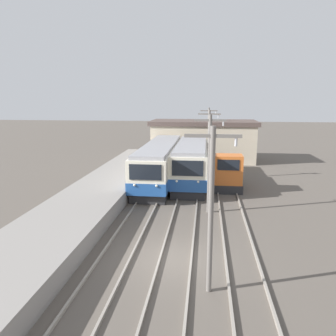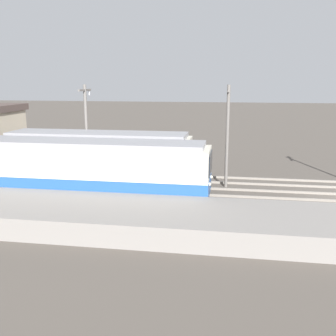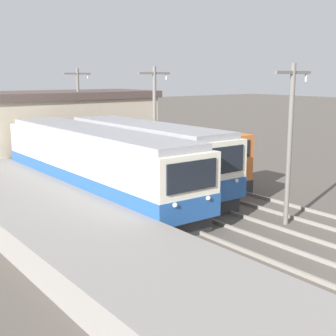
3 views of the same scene
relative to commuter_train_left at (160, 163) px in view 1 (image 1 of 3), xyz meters
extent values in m
plane|color=#564F47|center=(2.60, -14.84, -1.60)|extent=(200.00, 200.00, 0.00)
cube|color=gray|center=(-3.65, -14.84, -1.10)|extent=(4.50, 54.00, 1.01)
cube|color=gray|center=(-0.72, -14.84, -1.53)|extent=(0.10, 60.00, 0.14)
cube|color=gray|center=(0.72, -14.84, -1.53)|extent=(0.10, 60.00, 0.14)
cube|color=gray|center=(2.08, -14.84, -1.53)|extent=(0.10, 60.00, 0.14)
cube|color=gray|center=(3.52, -14.84, -1.53)|extent=(0.10, 60.00, 0.14)
cube|color=gray|center=(5.08, -14.84, -1.53)|extent=(0.10, 60.00, 0.14)
cube|color=gray|center=(6.52, -14.84, -1.53)|extent=(0.10, 60.00, 0.14)
cube|color=#28282B|center=(0.00, 0.01, -1.25)|extent=(2.58, 14.08, 0.70)
cube|color=silver|center=(0.00, 0.01, 0.32)|extent=(2.80, 14.67, 2.45)
cube|color=#235199|center=(0.00, 0.01, -0.46)|extent=(2.84, 14.71, 0.88)
cube|color=black|center=(0.00, -7.36, 0.81)|extent=(2.24, 0.06, 1.08)
sphere|color=silver|center=(-0.77, -7.37, -0.12)|extent=(0.18, 0.18, 0.18)
sphere|color=silver|center=(0.77, -7.37, -0.12)|extent=(0.18, 0.18, 0.18)
cube|color=#939399|center=(0.00, 0.01, 1.68)|extent=(2.46, 14.08, 0.28)
cube|color=#28282B|center=(2.80, -0.28, -1.25)|extent=(2.58, 10.95, 0.70)
cube|color=silver|center=(2.80, -0.28, 0.37)|extent=(2.80, 11.41, 2.53)
cube|color=#235199|center=(2.80, -0.28, -0.45)|extent=(2.84, 11.45, 0.91)
cube|color=black|center=(2.80, -6.01, 0.87)|extent=(2.24, 0.06, 1.11)
sphere|color=silver|center=(2.03, -6.02, -0.09)|extent=(0.18, 0.18, 0.18)
sphere|color=silver|center=(3.57, -6.02, -0.09)|extent=(0.18, 0.18, 0.18)
cube|color=#939399|center=(2.80, -0.28, 1.77)|extent=(2.46, 10.95, 0.28)
cube|color=#28282B|center=(5.80, -1.24, -1.25)|extent=(2.40, 5.23, 0.70)
cube|color=#D16628|center=(5.80, -3.02, 0.25)|extent=(2.28, 1.67, 2.30)
cube|color=black|center=(5.80, -3.87, 0.75)|extent=(1.68, 0.04, 0.83)
cube|color=#D16628|center=(5.80, -0.40, -0.20)|extent=(1.92, 3.46, 1.40)
cylinder|color=black|center=(5.80, -0.40, 0.75)|extent=(0.16, 0.16, 0.50)
cylinder|color=slate|center=(4.30, -17.22, 1.57)|extent=(0.20, 0.20, 6.35)
cube|color=slate|center=(4.30, -17.22, 4.40)|extent=(2.00, 0.12, 0.12)
cylinder|color=#B2B2B7|center=(5.10, -17.22, 4.20)|extent=(0.10, 0.10, 0.30)
cylinder|color=slate|center=(4.30, -8.13, 1.57)|extent=(0.20, 0.20, 6.35)
cube|color=slate|center=(4.30, -8.13, 4.40)|extent=(2.00, 0.12, 0.12)
cylinder|color=#B2B2B7|center=(5.10, -8.13, 4.20)|extent=(0.10, 0.10, 0.30)
cylinder|color=slate|center=(4.30, 0.97, 1.57)|extent=(0.20, 0.20, 6.35)
cube|color=slate|center=(4.30, 0.97, 4.40)|extent=(2.00, 0.12, 0.12)
cylinder|color=#B2B2B7|center=(5.10, 0.97, 4.20)|extent=(0.10, 0.10, 0.30)
cylinder|color=slate|center=(4.30, 10.07, 1.57)|extent=(0.20, 0.20, 6.35)
cube|color=slate|center=(4.30, 10.07, 4.40)|extent=(2.00, 0.12, 0.12)
cylinder|color=#B2B2B7|center=(5.10, 10.07, 4.20)|extent=(0.10, 0.10, 0.30)
cube|color=beige|center=(3.70, 11.16, 0.55)|extent=(12.00, 6.00, 4.29)
cube|color=#51423D|center=(3.70, 11.16, 2.94)|extent=(12.60, 6.30, 0.50)
camera|label=1|loc=(4.07, -28.74, 5.63)|focal=35.00mm
camera|label=2|loc=(-20.01, -8.39, 5.02)|focal=42.00mm
camera|label=3|loc=(-10.36, -19.69, 4.30)|focal=50.00mm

